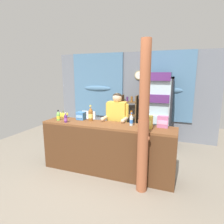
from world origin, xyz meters
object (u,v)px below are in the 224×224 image
shopkeeper (117,120)px  snack_box_instant_noodle (146,122)px  drink_fridge (157,106)px  soda_bottle_water (131,120)px  plastic_lawn_chair (87,124)px  banana_bunch (63,115)px  bottle_shelf_rack (129,117)px  snack_box_wafer (163,122)px  soda_bottle_iced_tea (91,114)px  stall_counter (105,146)px  soda_bottle_grape_soda (66,118)px  soda_bottle_lime_soda (58,116)px  snack_box_biscuit (81,116)px  timber_post (144,123)px

shopkeeper → snack_box_instant_noodle: 0.85m
drink_fridge → soda_bottle_water: 1.74m
drink_fridge → snack_box_instant_noodle: drink_fridge is taller
plastic_lawn_chair → banana_bunch: bearing=-85.1°
bottle_shelf_rack → snack_box_wafer: size_ratio=6.30×
snack_box_instant_noodle → soda_bottle_iced_tea: bearing=172.7°
soda_bottle_water → stall_counter: bearing=-158.9°
drink_fridge → bottle_shelf_rack: bearing=162.2°
soda_bottle_grape_soda → soda_bottle_lime_soda: bearing=158.0°
shopkeeper → snack_box_biscuit: 0.76m
drink_fridge → soda_bottle_iced_tea: bearing=-124.0°
stall_counter → snack_box_biscuit: (-0.64, 0.26, 0.47)m
plastic_lawn_chair → soda_bottle_lime_soda: size_ratio=4.03×
soda_bottle_iced_tea → soda_bottle_water: soda_bottle_iced_tea is taller
stall_counter → soda_bottle_grape_soda: size_ratio=12.76×
shopkeeper → banana_bunch: bearing=-166.4°
soda_bottle_grape_soda → banana_bunch: (-0.29, 0.33, -0.03)m
bottle_shelf_rack → plastic_lawn_chair: bearing=-151.9°
drink_fridge → shopkeeper: 1.50m
shopkeeper → snack_box_instant_noodle: shopkeeper is taller
soda_bottle_water → banana_bunch: soda_bottle_water is taller
snack_box_wafer → snack_box_instant_noodle: 0.30m
soda_bottle_lime_soda → soda_bottle_water: (1.51, 0.13, 0.01)m
drink_fridge → banana_bunch: drink_fridge is taller
drink_fridge → soda_bottle_grape_soda: drink_fridge is taller
stall_counter → drink_fridge: drink_fridge is taller
soda_bottle_grape_soda → snack_box_instant_noodle: snack_box_instant_noodle is taller
stall_counter → shopkeeper: bearing=85.2°
shopkeeper → soda_bottle_water: shopkeeper is taller
soda_bottle_grape_soda → soda_bottle_water: bearing=10.1°
bottle_shelf_rack → snack_box_biscuit: 2.01m
plastic_lawn_chair → stall_counter: bearing=-52.6°
bottle_shelf_rack → snack_box_instant_noodle: size_ratio=5.89×
drink_fridge → snack_box_wafer: 1.69m
plastic_lawn_chair → soda_bottle_grape_soda: soda_bottle_grape_soda is taller
bottle_shelf_rack → snack_box_biscuit: bearing=-105.5°
soda_bottle_water → snack_box_biscuit: soda_bottle_water is taller
bottle_shelf_rack → plastic_lawn_chair: size_ratio=1.53×
bottle_shelf_rack → snack_box_biscuit: bottle_shelf_rack is taller
bottle_shelf_rack → banana_bunch: bottle_shelf_rack is taller
soda_bottle_iced_tea → soda_bottle_lime_soda: (-0.64, -0.21, -0.05)m
soda_bottle_water → soda_bottle_iced_tea: bearing=174.9°
shopkeeper → soda_bottle_iced_tea: shopkeeper is taller
soda_bottle_iced_tea → snack_box_biscuit: bearing=177.7°
timber_post → soda_bottle_water: 0.54m
soda_bottle_water → snack_box_instant_noodle: 0.30m
snack_box_wafer → shopkeeper: bearing=162.0°
bottle_shelf_rack → soda_bottle_water: 2.11m
timber_post → drink_fridge: bearing=91.9°
timber_post → plastic_lawn_chair: (-1.98, 1.84, -0.67)m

